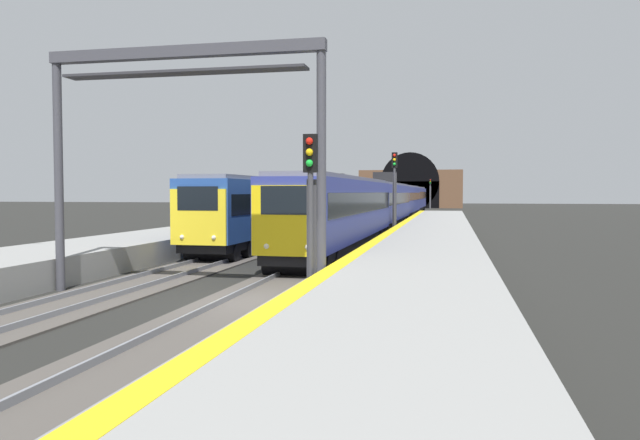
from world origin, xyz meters
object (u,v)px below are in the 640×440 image
(railway_signal_mid, at_px, (394,187))
(overhead_signal_gantry, at_px, (183,109))
(railway_signal_far, at_px, (430,191))
(railway_signal_near, at_px, (311,202))
(train_adjacent_platform, at_px, (310,204))
(train_main_approaching, at_px, (394,201))

(railway_signal_mid, xyz_separation_m, overhead_signal_gantry, (-24.53, 4.25, 2.22))
(railway_signal_far, bearing_deg, railway_signal_near, 0.00)
(train_adjacent_platform, xyz_separation_m, railway_signal_near, (-28.95, -6.71, 0.65))
(train_adjacent_platform, bearing_deg, train_main_approaching, 164.75)
(train_main_approaching, xyz_separation_m, overhead_signal_gantry, (-44.54, 2.46, 3.49))
(train_main_approaching, relative_size, railway_signal_near, 17.15)
(train_adjacent_platform, distance_m, railway_signal_near, 29.73)
(railway_signal_far, bearing_deg, railway_signal_mid, 0.00)
(railway_signal_near, distance_m, railway_signal_far, 99.34)
(train_main_approaching, bearing_deg, train_adjacent_platform, -15.69)
(railway_signal_far, relative_size, overhead_signal_gantry, 0.63)
(railway_signal_mid, bearing_deg, train_main_approaching, -174.88)
(railway_signal_near, distance_m, railway_signal_mid, 25.63)
(train_main_approaching, bearing_deg, railway_signal_mid, 5.86)
(train_adjacent_platform, relative_size, overhead_signal_gantry, 4.62)
(railway_signal_mid, bearing_deg, railway_signal_far, -180.00)
(railway_signal_near, height_order, railway_signal_far, railway_signal_far)
(train_main_approaching, xyz_separation_m, railway_signal_far, (53.71, -1.79, 1.14))
(train_main_approaching, distance_m, overhead_signal_gantry, 44.74)
(train_adjacent_platform, distance_m, overhead_signal_gantry, 28.19)
(train_main_approaching, height_order, train_adjacent_platform, train_adjacent_platform)
(overhead_signal_gantry, bearing_deg, railway_signal_far, -2.48)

